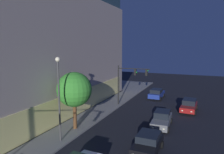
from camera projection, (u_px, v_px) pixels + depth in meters
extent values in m
cube|color=#FEF08F|center=(78.00, 102.00, 27.94)|extent=(28.23, 0.60, 3.02)
cylinder|color=black|center=(118.00, 85.00, 32.03)|extent=(0.18, 0.18, 5.95)
cylinder|color=black|center=(134.00, 69.00, 30.84)|extent=(0.37, 4.74, 0.12)
cube|color=black|center=(135.00, 72.00, 30.83)|extent=(0.34, 0.34, 0.90)
sphere|color=green|center=(136.00, 72.00, 30.77)|extent=(0.18, 0.18, 0.18)
cube|color=black|center=(147.00, 73.00, 30.26)|extent=(0.34, 0.34, 0.90)
sphere|color=green|center=(148.00, 71.00, 30.16)|extent=(0.18, 0.18, 0.18)
cylinder|color=#404040|center=(59.00, 102.00, 19.30)|extent=(0.16, 0.16, 7.47)
sphere|color=#F9EFC6|center=(58.00, 59.00, 18.75)|extent=(0.44, 0.44, 0.44)
cylinder|color=brown|center=(75.00, 116.00, 22.58)|extent=(0.39, 0.39, 2.81)
sphere|color=#348B2C|center=(74.00, 89.00, 22.17)|extent=(3.69, 3.69, 3.69)
cube|color=black|center=(148.00, 145.00, 17.81)|extent=(4.08, 1.97, 0.68)
cube|color=black|center=(149.00, 137.00, 18.00)|extent=(2.23, 1.77, 0.58)
cylinder|color=black|center=(132.00, 153.00, 17.11)|extent=(0.62, 0.24, 0.62)
cylinder|color=black|center=(162.00, 145.00, 18.62)|extent=(0.62, 0.24, 0.62)
cylinder|color=black|center=(141.00, 141.00, 19.39)|extent=(0.62, 0.24, 0.62)
cube|color=slate|center=(162.00, 121.00, 23.59)|extent=(4.80, 1.96, 0.72)
cube|color=black|center=(162.00, 114.00, 23.81)|extent=(2.26, 1.68, 0.69)
cube|color=#F9F4CC|center=(164.00, 129.00, 21.26)|extent=(0.13, 0.20, 0.12)
cube|color=#F9F4CC|center=(153.00, 127.00, 21.64)|extent=(0.13, 0.20, 0.12)
cylinder|color=black|center=(168.00, 130.00, 21.96)|extent=(0.62, 0.26, 0.61)
cylinder|color=black|center=(151.00, 127.00, 22.60)|extent=(0.62, 0.26, 0.61)
cylinder|color=black|center=(171.00, 121.00, 24.67)|extent=(0.62, 0.26, 0.61)
cylinder|color=black|center=(156.00, 119.00, 25.31)|extent=(0.62, 0.26, 0.61)
cube|color=maroon|center=(189.00, 107.00, 29.07)|extent=(4.63, 2.07, 0.65)
cube|color=black|center=(189.00, 102.00, 29.28)|extent=(2.47, 1.78, 0.67)
cube|color=#F9F4CC|center=(191.00, 112.00, 26.85)|extent=(0.13, 0.21, 0.12)
cube|color=#F9F4CC|center=(182.00, 111.00, 27.34)|extent=(0.13, 0.21, 0.12)
cylinder|color=black|center=(195.00, 113.00, 27.46)|extent=(0.70, 0.27, 0.69)
cylinder|color=black|center=(180.00, 111.00, 28.27)|extent=(0.70, 0.27, 0.69)
cylinder|color=black|center=(197.00, 107.00, 29.97)|extent=(0.70, 0.27, 0.69)
cylinder|color=black|center=(183.00, 106.00, 30.77)|extent=(0.70, 0.27, 0.69)
cube|color=navy|center=(157.00, 94.00, 36.38)|extent=(4.44, 2.08, 0.74)
cube|color=black|center=(156.00, 91.00, 35.99)|extent=(2.35, 1.81, 0.62)
cube|color=#F9F4CC|center=(156.00, 92.00, 38.53)|extent=(0.13, 0.20, 0.12)
cube|color=#F9F4CC|center=(163.00, 92.00, 38.04)|extent=(0.13, 0.20, 0.12)
cylinder|color=black|center=(153.00, 94.00, 38.05)|extent=(0.71, 0.26, 0.70)
cylinder|color=black|center=(164.00, 95.00, 37.23)|extent=(0.71, 0.26, 0.70)
cylinder|color=black|center=(149.00, 98.00, 35.63)|extent=(0.71, 0.26, 0.70)
cylinder|color=black|center=(160.00, 99.00, 34.81)|extent=(0.71, 0.26, 0.70)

